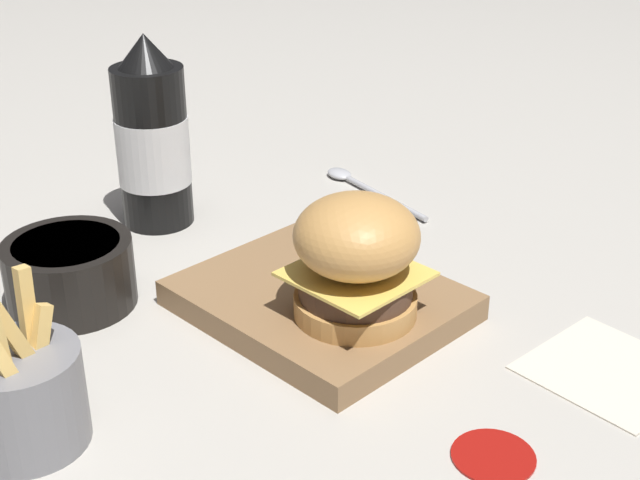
{
  "coord_description": "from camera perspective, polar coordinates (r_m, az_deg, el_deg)",
  "views": [
    {
      "loc": [
        -0.55,
        0.56,
        0.43
      ],
      "look_at": [
        -0.05,
        0.06,
        0.07
      ],
      "focal_mm": 50.0,
      "sensor_mm": 36.0,
      "label": 1
    }
  ],
  "objects": [
    {
      "name": "ground_plane",
      "position": [
        0.9,
        0.55,
        -2.11
      ],
      "size": [
        6.0,
        6.0,
        0.0
      ],
      "primitive_type": "plane",
      "color": "#B7B2A8"
    },
    {
      "name": "ketchup_puddle",
      "position": [
        0.68,
        11.04,
        -13.38
      ],
      "size": [
        0.06,
        0.06,
        0.0
      ],
      "color": "#9E140F",
      "rests_on": "ground_plane"
    },
    {
      "name": "side_bowl",
      "position": [
        0.86,
        -15.72,
        -1.97
      ],
      "size": [
        0.12,
        0.12,
        0.06
      ],
      "color": "black",
      "rests_on": "ground_plane"
    },
    {
      "name": "burger",
      "position": [
        0.76,
        2.33,
        -1.09
      ],
      "size": [
        0.11,
        0.11,
        0.11
      ],
      "color": "tan",
      "rests_on": "serving_board"
    },
    {
      "name": "spoon",
      "position": [
        1.1,
        2.46,
        3.63
      ],
      "size": [
        0.18,
        0.05,
        0.01
      ],
      "rotation": [
        0.0,
        0.0,
        6.11
      ],
      "color": "#B2B2B7",
      "rests_on": "ground_plane"
    },
    {
      "name": "serving_board",
      "position": [
        0.83,
        -0.0,
        -3.87
      ],
      "size": [
        0.24,
        0.2,
        0.02
      ],
      "color": "olive",
      "rests_on": "ground_plane"
    },
    {
      "name": "ketchup_bottle",
      "position": [
        0.99,
        -10.67,
        6.24
      ],
      "size": [
        0.08,
        0.08,
        0.21
      ],
      "color": "black",
      "rests_on": "ground_plane"
    },
    {
      "name": "parchment_square",
      "position": [
        0.79,
        18.01,
        -7.9
      ],
      "size": [
        0.13,
        0.13,
        0.0
      ],
      "color": "beige",
      "rests_on": "ground_plane"
    },
    {
      "name": "fries_basket",
      "position": [
        0.69,
        -18.5,
        -9.4
      ],
      "size": [
        0.09,
        0.09,
        0.13
      ],
      "color": "slate",
      "rests_on": "ground_plane"
    }
  ]
}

